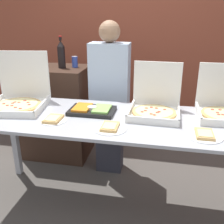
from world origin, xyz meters
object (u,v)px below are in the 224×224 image
object	(u,v)px
pizza_box_far_right	(155,105)
person_guest_cap	(110,98)
pizza_box_near_right	(19,98)
soda_can_colored	(75,62)
pizza_box_far_left	(223,107)
paper_plate_front_left	(53,119)
veggie_tray	(92,110)
soda_can_silver	(38,61)
paper_plate_front_center	(110,127)
paper_plate_front_right	(204,135)
soda_bottle	(61,54)

from	to	relation	value
pizza_box_far_right	person_guest_cap	size ratio (longest dim) A/B	0.27
pizza_box_near_right	soda_can_colored	xyz separation A→B (m)	(0.26, 0.81, 0.19)
person_guest_cap	pizza_box_far_left	bearing A→B (deg)	157.33
paper_plate_front_left	veggie_tray	bearing A→B (deg)	43.36
soda_can_silver	soda_can_colored	distance (m)	0.44
paper_plate_front_center	paper_plate_front_left	size ratio (longest dim) A/B	1.20
paper_plate_front_left	paper_plate_front_right	world-z (taller)	same
pizza_box_far_right	paper_plate_front_center	bearing A→B (deg)	-127.59
paper_plate_front_center	person_guest_cap	bearing A→B (deg)	101.82
pizza_box_near_right	paper_plate_front_center	xyz separation A→B (m)	(0.90, -0.32, -0.07)
pizza_box_near_right	pizza_box_far_right	bearing A→B (deg)	-6.15
soda_bottle	person_guest_cap	xyz separation A→B (m)	(0.59, -0.20, -0.41)
paper_plate_front_right	soda_can_silver	bearing A→B (deg)	147.55
person_guest_cap	soda_can_silver	bearing A→B (deg)	-15.54
soda_bottle	soda_can_colored	world-z (taller)	soda_bottle
soda_bottle	pizza_box_far_right	bearing A→B (deg)	-32.73
paper_plate_front_right	veggie_tray	xyz separation A→B (m)	(-0.88, 0.29, 0.01)
paper_plate_front_center	person_guest_cap	world-z (taller)	person_guest_cap
pizza_box_far_right	soda_bottle	size ratio (longest dim) A/B	1.24
soda_bottle	soda_can_colored	bearing A→B (deg)	26.92
pizza_box_far_left	pizza_box_far_right	world-z (taller)	pizza_box_far_right
pizza_box_far_left	paper_plate_front_right	size ratio (longest dim) A/B	1.68
soda_bottle	soda_can_silver	world-z (taller)	soda_bottle
paper_plate_front_center	pizza_box_far_left	bearing A→B (deg)	26.68
pizza_box_far_left	paper_plate_front_center	distance (m)	0.96
paper_plate_front_left	person_guest_cap	bearing A→B (deg)	70.42
soda_can_colored	pizza_box_far_left	bearing A→B (deg)	-25.05
pizza_box_far_left	paper_plate_front_left	xyz separation A→B (m)	(-1.32, -0.37, -0.06)
pizza_box_far_left	pizza_box_far_right	xyz separation A→B (m)	(-0.55, -0.06, 0.00)
paper_plate_front_left	soda_can_silver	world-z (taller)	soda_can_silver
veggie_tray	paper_plate_front_left	bearing A→B (deg)	-136.64
paper_plate_front_left	soda_bottle	size ratio (longest dim) A/B	0.60
paper_plate_front_center	paper_plate_front_left	distance (m)	0.47
paper_plate_front_right	veggie_tray	distance (m)	0.93
pizza_box_far_right	paper_plate_front_center	distance (m)	0.48
soda_can_silver	soda_can_colored	bearing A→B (deg)	2.18
pizza_box_far_left	pizza_box_near_right	bearing A→B (deg)	-176.67
paper_plate_front_right	soda_can_silver	distance (m)	2.08
paper_plate_front_right	soda_can_colored	size ratio (longest dim) A/B	2.02
soda_can_colored	veggie_tray	bearing A→B (deg)	-63.03
pizza_box_far_left	soda_can_colored	bearing A→B (deg)	154.67
pizza_box_far_right	veggie_tray	bearing A→B (deg)	-169.81
pizza_box_far_right	paper_plate_front_right	size ratio (longest dim) A/B	1.74
pizza_box_near_right	soda_can_silver	world-z (taller)	pizza_box_near_right
paper_plate_front_center	paper_plate_front_right	xyz separation A→B (m)	(0.66, 0.00, 0.00)
pizza_box_far_right	paper_plate_front_right	distance (m)	0.52
person_guest_cap	pizza_box_far_right	bearing A→B (deg)	134.69
pizza_box_near_right	soda_can_silver	bearing A→B (deg)	94.03
pizza_box_near_right	paper_plate_front_right	bearing A→B (deg)	-20.04
pizza_box_far_right	paper_plate_front_left	world-z (taller)	pizza_box_far_right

